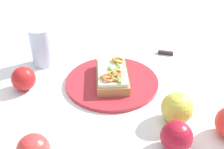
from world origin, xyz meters
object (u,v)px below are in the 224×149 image
object	(u,v)px
apple_1	(177,137)
knife	(160,52)
drinking_glass	(42,47)
sandwich	(112,75)
apple_2	(177,108)
apple_4	(24,79)
plate	(112,82)

from	to	relation	value
apple_1	knife	distance (m)	0.43
apple_1	drinking_glass	size ratio (longest dim) A/B	0.56
drinking_glass	knife	xyz separation A→B (m)	(-0.16, -0.37, -0.06)
drinking_glass	knife	bearing A→B (deg)	-112.86
sandwich	knife	size ratio (longest dim) A/B	1.82
apple_2	apple_4	xyz separation A→B (m)	(0.33, 0.27, -0.00)
apple_4	knife	bearing A→B (deg)	-96.19
apple_2	drinking_glass	size ratio (longest dim) A/B	0.63
apple_4	drinking_glass	xyz separation A→B (m)	(0.11, -0.10, 0.03)
sandwich	apple_2	xyz separation A→B (m)	(-0.22, -0.05, 0.01)
apple_4	plate	bearing A→B (deg)	-116.40
apple_1	apple_4	xyz separation A→B (m)	(0.40, 0.21, -0.00)
sandwich	knife	world-z (taller)	sandwich
sandwich	knife	distance (m)	0.25
knife	drinking_glass	bearing A→B (deg)	24.95
apple_4	knife	size ratio (longest dim) A/B	0.68
sandwich	knife	bearing A→B (deg)	-46.33
plate	drinking_glass	xyz separation A→B (m)	(0.22, 0.13, 0.06)
sandwich	apple_4	world-z (taller)	apple_4
sandwich	apple_2	distance (m)	0.22
sandwich	drinking_glass	bearing A→B (deg)	59.31
drinking_glass	sandwich	bearing A→B (deg)	-149.72
sandwich	apple_2	world-z (taller)	apple_2
apple_2	knife	distance (m)	0.34
drinking_glass	plate	bearing A→B (deg)	-149.47
knife	apple_4	bearing A→B (deg)	41.62
apple_4	drinking_glass	bearing A→B (deg)	-42.96
apple_1	plate	bearing A→B (deg)	-3.30
apple_2	plate	bearing A→B (deg)	11.94
plate	sandwich	xyz separation A→B (m)	(-0.00, 0.00, 0.03)
plate	drinking_glass	size ratio (longest dim) A/B	2.18
apple_1	knife	size ratio (longest dim) A/B	0.69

